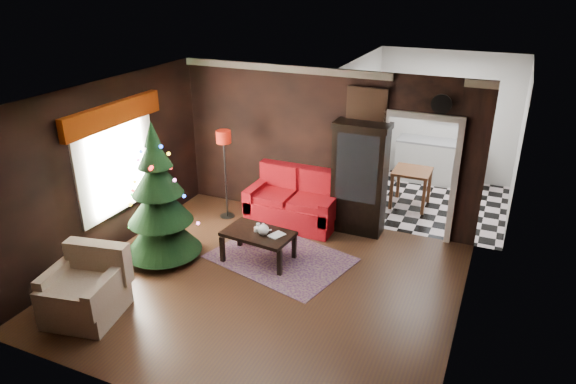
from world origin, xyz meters
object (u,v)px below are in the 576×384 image
at_px(floor_lamp, 225,175).
at_px(kitchen_table, 411,188).
at_px(teapot, 263,229).
at_px(armchair, 83,286).
at_px(loveseat, 293,198).
at_px(coffee_table, 258,246).
at_px(curio_cabinet, 359,181).
at_px(christmas_tree, 159,199).
at_px(wall_clock, 442,104).

distance_m(floor_lamp, kitchen_table, 3.62).
xyz_separation_m(teapot, kitchen_table, (1.68, 3.13, -0.22)).
xyz_separation_m(floor_lamp, armchair, (-0.19, -3.45, -0.37)).
bearing_deg(loveseat, coffee_table, -89.62).
height_order(curio_cabinet, armchair, curio_cabinet).
bearing_deg(christmas_tree, curio_cabinet, 40.49).
distance_m(curio_cabinet, coffee_table, 2.13).
bearing_deg(floor_lamp, wall_clock, 9.79).
height_order(christmas_tree, coffee_table, christmas_tree).
distance_m(coffee_table, kitchen_table, 3.57).
distance_m(floor_lamp, christmas_tree, 1.78).
distance_m(armchair, kitchen_table, 6.24).
relative_size(armchair, wall_clock, 3.01).
relative_size(curio_cabinet, teapot, 9.34).
xyz_separation_m(curio_cabinet, floor_lamp, (-2.42, -0.44, -0.12)).
distance_m(coffee_table, teapot, 0.36).
distance_m(loveseat, coffee_table, 1.46).
bearing_deg(kitchen_table, wall_clock, -66.25).
bearing_deg(loveseat, armchair, -111.64).
bearing_deg(floor_lamp, curio_cabinet, 10.41).
bearing_deg(loveseat, christmas_tree, -125.79).
height_order(curio_cabinet, kitchen_table, curio_cabinet).
bearing_deg(kitchen_table, curio_cabinet, -114.44).
xyz_separation_m(floor_lamp, teapot, (1.39, -1.26, -0.23)).
relative_size(teapot, kitchen_table, 0.27).
bearing_deg(christmas_tree, floor_lamp, 84.79).
distance_m(loveseat, curio_cabinet, 1.25).
distance_m(christmas_tree, coffee_table, 1.73).
xyz_separation_m(armchair, teapot, (1.58, 2.20, 0.14)).
relative_size(coffee_table, kitchen_table, 1.45).
distance_m(loveseat, teapot, 1.49).
bearing_deg(armchair, kitchen_table, 47.51).
relative_size(christmas_tree, armchair, 2.41).
bearing_deg(teapot, wall_clock, 40.20).
height_order(loveseat, floor_lamp, floor_lamp).
bearing_deg(coffee_table, christmas_tree, -159.20).
xyz_separation_m(loveseat, kitchen_table, (1.80, 1.65, -0.12)).
height_order(loveseat, wall_clock, wall_clock).
xyz_separation_m(floor_lamp, wall_clock, (3.62, 0.62, 1.55)).
relative_size(christmas_tree, kitchen_table, 3.10).
bearing_deg(coffee_table, kitchen_table, 59.87).
relative_size(floor_lamp, kitchen_table, 2.27).
bearing_deg(loveseat, curio_cabinet, 10.83).
bearing_deg(curio_cabinet, floor_lamp, -169.59).
bearing_deg(wall_clock, floor_lamp, -170.21).
bearing_deg(christmas_tree, wall_clock, 32.22).
distance_m(curio_cabinet, armchair, 4.71).
height_order(armchair, teapot, armchair).
distance_m(armchair, teapot, 2.71).
relative_size(armchair, coffee_table, 0.88).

